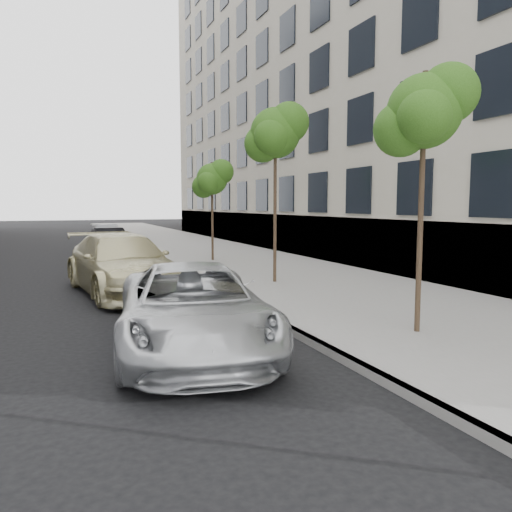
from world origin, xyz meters
TOP-DOWN VIEW (x-y plane):
  - ground at (0.00, 0.00)m, footprint 160.00×160.00m
  - sidewalk at (4.30, 24.00)m, footprint 6.40×72.00m
  - curb at (1.18, 24.00)m, footprint 0.15×72.00m
  - tree_near at (3.23, 1.50)m, footprint 1.68×1.48m
  - tree_mid at (3.23, 8.00)m, footprint 1.81×1.61m
  - tree_far at (3.23, 14.50)m, footprint 1.67×1.47m
  - minivan at (-0.86, 2.35)m, footprint 3.22×5.57m
  - suv at (-1.28, 8.44)m, footprint 3.10×6.00m
  - sedan_blue at (-0.88, 15.38)m, footprint 2.27×4.45m
  - sedan_black at (-0.47, 20.12)m, footprint 1.75×4.13m
  - sedan_rear at (-0.11, 24.97)m, footprint 1.87×4.49m

SIDE VIEW (x-z plane):
  - ground at x=0.00m, z-range 0.00..0.00m
  - sidewalk at x=4.30m, z-range 0.00..0.14m
  - curb at x=1.18m, z-range 0.00..0.14m
  - sedan_rear at x=-0.11m, z-range 0.00..1.30m
  - sedan_black at x=-0.47m, z-range 0.00..1.33m
  - sedan_blue at x=-0.88m, z-range 0.00..1.45m
  - minivan at x=-0.86m, z-range 0.00..1.46m
  - suv at x=-1.28m, z-range 0.00..1.66m
  - tree_far at x=3.23m, z-range 1.44..5.68m
  - tree_near at x=3.23m, z-range 1.72..6.56m
  - tree_mid at x=3.23m, z-range 1.92..7.30m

